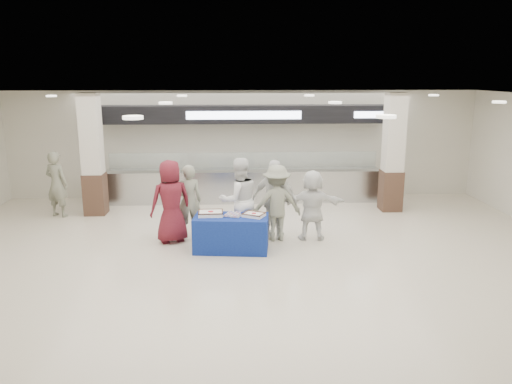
{
  "coord_description": "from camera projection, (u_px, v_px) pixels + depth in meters",
  "views": [
    {
      "loc": [
        -0.35,
        -8.92,
        3.66
      ],
      "look_at": [
        0.17,
        1.6,
        1.17
      ],
      "focal_mm": 35.0,
      "sensor_mm": 36.0,
      "label": 1
    }
  ],
  "objects": [
    {
      "name": "civilian_maroon",
      "position": [
        171.0,
        201.0,
        10.99
      ],
      "size": [
        1.06,
        0.89,
        1.86
      ],
      "primitive_type": "imported",
      "rotation": [
        0.0,
        0.0,
        3.53
      ],
      "color": "maroon",
      "rests_on": "ground"
    },
    {
      "name": "civilian_white",
      "position": [
        312.0,
        205.0,
        11.17
      ],
      "size": [
        1.52,
        0.57,
        1.61
      ],
      "primitive_type": "imported",
      "rotation": [
        0.0,
        0.0,
        3.07
      ],
      "color": "white",
      "rests_on": "ground"
    },
    {
      "name": "soldier_bg",
      "position": [
        57.0,
        184.0,
        13.0
      ],
      "size": [
        0.74,
        0.62,
        1.74
      ],
      "primitive_type": "imported",
      "rotation": [
        0.0,
        0.0,
        2.77
      ],
      "color": "slate",
      "rests_on": "ground"
    },
    {
      "name": "ground",
      "position": [
        251.0,
        271.0,
        9.54
      ],
      "size": [
        14.0,
        14.0,
        0.0
      ],
      "primitive_type": "plane",
      "color": "beige",
      "rests_on": "ground"
    },
    {
      "name": "cupcake_tray",
      "position": [
        233.0,
        214.0,
        10.51
      ],
      "size": [
        0.43,
        0.38,
        0.06
      ],
      "color": "#B2B2B7",
      "rests_on": "display_table"
    },
    {
      "name": "sheet_cake_left",
      "position": [
        211.0,
        213.0,
        10.54
      ],
      "size": [
        0.53,
        0.41,
        0.11
      ],
      "color": "white",
      "rests_on": "display_table"
    },
    {
      "name": "soldier_b",
      "position": [
        277.0,
        203.0,
        11.13
      ],
      "size": [
        1.16,
        0.73,
        1.72
      ],
      "primitive_type": "imported",
      "rotation": [
        0.0,
        0.0,
        3.23
      ],
      "color": "slate",
      "rests_on": "ground"
    },
    {
      "name": "serving_line",
      "position": [
        244.0,
        162.0,
        14.51
      ],
      "size": [
        8.7,
        0.85,
        2.8
      ],
      "color": "#B2B4B9",
      "rests_on": "ground"
    },
    {
      "name": "chef_short",
      "position": [
        275.0,
        199.0,
        11.26
      ],
      "size": [
        1.15,
        0.84,
        1.81
      ],
      "primitive_type": "imported",
      "rotation": [
        0.0,
        0.0,
        2.71
      ],
      "color": "white",
      "rests_on": "ground"
    },
    {
      "name": "column_left",
      "position": [
        93.0,
        158.0,
        13.07
      ],
      "size": [
        0.55,
        0.55,
        3.2
      ],
      "color": "#3A241A",
      "rests_on": "ground"
    },
    {
      "name": "soldier_a",
      "position": [
        189.0,
        201.0,
        11.35
      ],
      "size": [
        0.68,
        0.52,
        1.69
      ],
      "primitive_type": "imported",
      "rotation": [
        0.0,
        0.0,
        3.35
      ],
      "color": "slate",
      "rests_on": "ground"
    },
    {
      "name": "display_table",
      "position": [
        231.0,
        233.0,
        10.56
      ],
      "size": [
        1.63,
        0.95,
        0.75
      ],
      "primitive_type": "cube",
      "rotation": [
        0.0,
        0.0,
        -0.11
      ],
      "color": "navy",
      "rests_on": "ground"
    },
    {
      "name": "column_right",
      "position": [
        393.0,
        155.0,
        13.46
      ],
      "size": [
        0.55,
        0.55,
        3.2
      ],
      "color": "#3A241A",
      "rests_on": "ground"
    },
    {
      "name": "chef_tall",
      "position": [
        239.0,
        200.0,
        11.06
      ],
      "size": [
        1.11,
        0.99,
        1.89
      ],
      "primitive_type": "imported",
      "rotation": [
        0.0,
        0.0,
        3.49
      ],
      "color": "white",
      "rests_on": "ground"
    },
    {
      "name": "sheet_cake_right",
      "position": [
        254.0,
        214.0,
        10.46
      ],
      "size": [
        0.52,
        0.49,
        0.09
      ],
      "color": "white",
      "rests_on": "display_table"
    }
  ]
}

